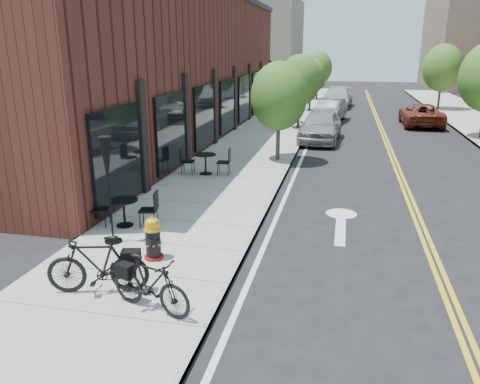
# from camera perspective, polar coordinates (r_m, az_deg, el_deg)

# --- Properties ---
(ground) EXTENTS (120.00, 120.00, 0.00)m
(ground) POSITION_cam_1_polar(r_m,az_deg,el_deg) (10.34, 0.71, -7.83)
(ground) COLOR black
(ground) RESTS_ON ground
(sidewalk_near) EXTENTS (4.00, 70.00, 0.12)m
(sidewalk_near) POSITION_cam_1_polar(r_m,az_deg,el_deg) (20.04, 1.02, 4.68)
(sidewalk_near) COLOR #9E9B93
(sidewalk_near) RESTS_ON ground
(building_near) EXTENTS (5.00, 28.00, 7.00)m
(building_near) POSITION_cam_1_polar(r_m,az_deg,el_deg) (24.68, -7.62, 14.93)
(building_near) COLOR #481E17
(building_near) RESTS_ON ground
(bg_building_left) EXTENTS (8.00, 14.00, 10.00)m
(bg_building_left) POSITION_cam_1_polar(r_m,az_deg,el_deg) (58.04, 2.89, 17.66)
(bg_building_left) COLOR #726656
(bg_building_left) RESTS_ON ground
(bg_building_right) EXTENTS (10.00, 16.00, 12.00)m
(bg_building_right) POSITION_cam_1_polar(r_m,az_deg,el_deg) (60.85, 27.23, 16.81)
(bg_building_right) COLOR brown
(bg_building_right) RESTS_ON ground
(tree_near_a) EXTENTS (2.20, 2.20, 3.81)m
(tree_near_a) POSITION_cam_1_polar(r_m,az_deg,el_deg) (18.44, 4.78, 11.56)
(tree_near_a) COLOR #382B1E
(tree_near_a) RESTS_ON sidewalk_near
(tree_near_b) EXTENTS (2.30, 2.30, 3.98)m
(tree_near_b) POSITION_cam_1_polar(r_m,az_deg,el_deg) (26.35, 7.28, 13.35)
(tree_near_b) COLOR #382B1E
(tree_near_b) RESTS_ON sidewalk_near
(tree_near_c) EXTENTS (2.10, 2.10, 3.67)m
(tree_near_c) POSITION_cam_1_polar(r_m,az_deg,el_deg) (34.32, 8.62, 13.82)
(tree_near_c) COLOR #382B1E
(tree_near_c) RESTS_ON sidewalk_near
(tree_near_d) EXTENTS (2.40, 2.40, 4.11)m
(tree_near_d) POSITION_cam_1_polar(r_m,az_deg,el_deg) (42.28, 9.49, 14.70)
(tree_near_d) COLOR #382B1E
(tree_near_d) RESTS_ON sidewalk_near
(tree_far_c) EXTENTS (2.80, 2.80, 4.62)m
(tree_far_c) POSITION_cam_1_polar(r_m,az_deg,el_deg) (37.80, 23.48, 13.73)
(tree_far_c) COLOR #382B1E
(tree_far_c) RESTS_ON sidewalk_far
(fire_hydrant) EXTENTS (0.52, 0.52, 0.93)m
(fire_hydrant) POSITION_cam_1_polar(r_m,az_deg,el_deg) (9.96, -10.57, -5.60)
(fire_hydrant) COLOR maroon
(fire_hydrant) RESTS_ON sidewalk_near
(bicycle_left) EXTENTS (1.90, 0.96, 1.10)m
(bicycle_left) POSITION_cam_1_polar(r_m,az_deg,el_deg) (8.81, -16.99, -8.45)
(bicycle_left) COLOR black
(bicycle_left) RESTS_ON sidewalk_near
(bicycle_right) EXTENTS (1.70, 0.94, 0.98)m
(bicycle_right) POSITION_cam_1_polar(r_m,az_deg,el_deg) (8.04, -10.90, -11.00)
(bicycle_right) COLOR black
(bicycle_right) RESTS_ON sidewalk_near
(bistro_set_b) EXTENTS (1.69, 0.83, 0.89)m
(bistro_set_b) POSITION_cam_1_polar(r_m,az_deg,el_deg) (11.90, -13.98, -2.01)
(bistro_set_b) COLOR black
(bistro_set_b) RESTS_ON sidewalk_near
(bistro_set_c) EXTENTS (1.75, 0.82, 0.93)m
(bistro_set_c) POSITION_cam_1_polar(r_m,az_deg,el_deg) (16.46, -4.22, 3.79)
(bistro_set_c) COLOR black
(bistro_set_c) RESTS_ON sidewalk_near
(patio_umbrella) EXTENTS (0.39, 0.39, 2.44)m
(patio_umbrella) POSITION_cam_1_polar(r_m,az_deg,el_deg) (10.61, -15.89, 2.86)
(patio_umbrella) COLOR black
(patio_umbrella) RESTS_ON sidewalk_near
(parked_car_a) EXTENTS (2.08, 4.62, 1.54)m
(parked_car_a) POSITION_cam_1_polar(r_m,az_deg,el_deg) (23.25, 9.78, 7.94)
(parked_car_a) COLOR gray
(parked_car_a) RESTS_ON ground
(parked_car_b) EXTENTS (2.01, 4.39, 1.39)m
(parked_car_b) POSITION_cam_1_polar(r_m,az_deg,el_deg) (29.90, 10.92, 9.72)
(parked_car_b) COLOR black
(parked_car_b) RESTS_ON ground
(parked_car_c) EXTENTS (2.55, 5.28, 1.48)m
(parked_car_c) POSITION_cam_1_polar(r_m,az_deg,el_deg) (37.64, 11.78, 11.19)
(parked_car_c) COLOR #A9A9AD
(parked_car_c) RESTS_ON ground
(parked_car_far) EXTENTS (2.19, 4.72, 1.31)m
(parked_car_far) POSITION_cam_1_polar(r_m,az_deg,el_deg) (29.79, 21.21, 8.78)
(parked_car_far) COLOR maroon
(parked_car_far) RESTS_ON ground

